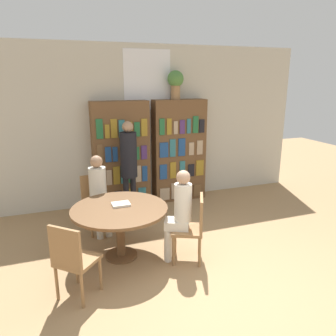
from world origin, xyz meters
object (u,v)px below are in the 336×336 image
(chair_near_camera, at_px, (73,258))
(chair_far_side, at_px, (193,225))
(chair_left_side, at_px, (96,200))
(librarian_standing, at_px, (129,159))
(seated_reader_right, at_px, (179,211))
(bookshelf_right, at_px, (179,151))
(bookshelf_left, at_px, (121,155))
(seated_reader_left, at_px, (99,191))
(reading_table, at_px, (120,215))
(flower_vase, at_px, (176,82))

(chair_near_camera, xyz_separation_m, chair_far_side, (1.56, 0.31, 0.00))
(chair_left_side, distance_m, librarian_standing, 0.92)
(seated_reader_right, bearing_deg, bookshelf_right, 3.33)
(bookshelf_left, xyz_separation_m, seated_reader_left, (-0.58, -1.07, -0.27))
(bookshelf_right, xyz_separation_m, chair_left_side, (-1.78, -0.90, -0.48))
(chair_left_side, bearing_deg, librarian_standing, -159.68)
(bookshelf_left, bearing_deg, seated_reader_right, -82.31)
(reading_table, xyz_separation_m, seated_reader_right, (0.72, -0.33, 0.09))
(bookshelf_left, distance_m, seated_reader_left, 1.25)
(bookshelf_left, xyz_separation_m, seated_reader_right, (0.30, -2.19, -0.29))
(chair_far_side, xyz_separation_m, librarian_standing, (-0.44, 1.77, 0.52))
(reading_table, relative_size, chair_near_camera, 1.42)
(chair_near_camera, height_order, seated_reader_left, seated_reader_left)
(chair_far_side, height_order, librarian_standing, librarian_standing)
(seated_reader_left, bearing_deg, flower_vase, -158.24)
(bookshelf_right, height_order, reading_table, bookshelf_right)
(flower_vase, relative_size, reading_table, 0.41)
(seated_reader_left, bearing_deg, chair_left_side, -90.00)
(bookshelf_left, xyz_separation_m, chair_near_camera, (-1.09, -2.58, -0.48))
(seated_reader_left, height_order, seated_reader_right, seated_reader_left)
(seated_reader_right, bearing_deg, chair_near_camera, 130.36)
(chair_left_side, xyz_separation_m, librarian_standing, (0.65, 0.39, 0.52))
(chair_near_camera, xyz_separation_m, chair_left_side, (0.48, 1.68, 0.00))
(bookshelf_left, distance_m, seated_reader_right, 2.23)
(reading_table, xyz_separation_m, librarian_standing, (0.46, 1.36, 0.41))
(bookshelf_left, xyz_separation_m, bookshelf_right, (1.16, 0.00, -0.00))
(chair_left_side, bearing_deg, flower_vase, -163.22)
(chair_near_camera, distance_m, chair_far_side, 1.59)
(reading_table, bearing_deg, chair_near_camera, -132.86)
(chair_left_side, bearing_deg, seated_reader_left, 90.00)
(chair_near_camera, relative_size, chair_far_side, 1.00)
(flower_vase, bearing_deg, bookshelf_left, -179.74)
(bookshelf_right, relative_size, librarian_standing, 1.18)
(chair_far_side, bearing_deg, chair_left_side, 63.00)
(chair_left_side, relative_size, seated_reader_right, 0.72)
(bookshelf_left, xyz_separation_m, librarian_standing, (0.03, -0.50, 0.03))
(bookshelf_left, relative_size, chair_far_side, 2.20)
(bookshelf_right, distance_m, librarian_standing, 1.24)
(chair_left_side, bearing_deg, bookshelf_right, -164.40)
(seated_reader_left, bearing_deg, librarian_standing, -148.04)
(bookshelf_right, xyz_separation_m, librarian_standing, (-1.13, -0.50, 0.04))
(flower_vase, distance_m, seated_reader_left, 2.55)
(chair_near_camera, distance_m, seated_reader_left, 1.61)
(chair_far_side, bearing_deg, librarian_standing, 38.69)
(chair_left_side, height_order, librarian_standing, librarian_standing)
(librarian_standing, bearing_deg, reading_table, -108.53)
(bookshelf_right, xyz_separation_m, flower_vase, (-0.08, 0.00, 1.33))
(seated_reader_left, relative_size, seated_reader_right, 1.00)
(reading_table, height_order, seated_reader_right, seated_reader_right)
(chair_near_camera, bearing_deg, bookshelf_right, 91.69)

